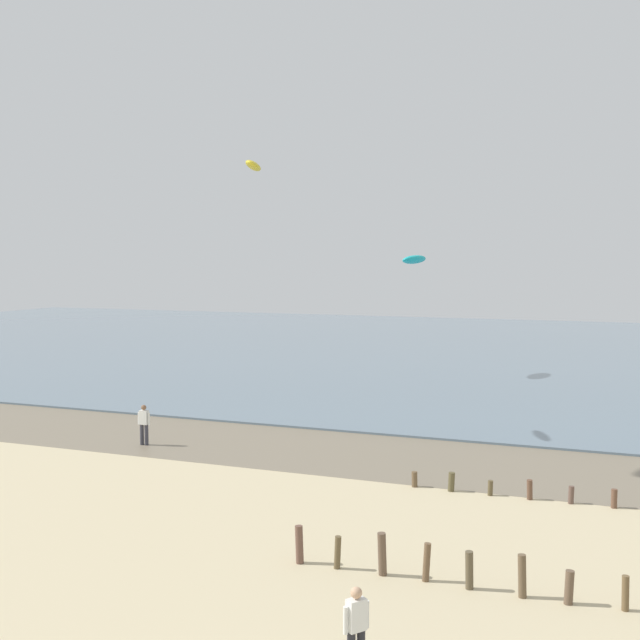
{
  "coord_description": "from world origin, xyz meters",
  "views": [
    {
      "loc": [
        5.83,
        -7.63,
        7.76
      ],
      "look_at": [
        -1.33,
        11.2,
        6.2
      ],
      "focal_mm": 43.3,
      "sensor_mm": 36.0,
      "label": 1
    }
  ],
  "objects_px": {
    "person_nearest_camera": "(144,423)",
    "kite_aloft_6": "(414,260)",
    "kite_aloft_4": "(253,166)",
    "person_mid_beach": "(356,628)"
  },
  "relations": [
    {
      "from": "person_nearest_camera",
      "to": "kite_aloft_4",
      "type": "xyz_separation_m",
      "value": [
        3.14,
        4.21,
        11.06
      ]
    },
    {
      "from": "kite_aloft_4",
      "to": "person_mid_beach",
      "type": "bearing_deg",
      "value": 11.67
    },
    {
      "from": "kite_aloft_4",
      "to": "kite_aloft_6",
      "type": "xyz_separation_m",
      "value": [
        2.67,
        19.15,
        -4.16
      ]
    },
    {
      "from": "person_mid_beach",
      "to": "kite_aloft_6",
      "type": "bearing_deg",
      "value": 102.34
    },
    {
      "from": "kite_aloft_4",
      "to": "kite_aloft_6",
      "type": "relative_size",
      "value": 0.68
    },
    {
      "from": "kite_aloft_6",
      "to": "kite_aloft_4",
      "type": "bearing_deg",
      "value": -178.14
    },
    {
      "from": "person_nearest_camera",
      "to": "person_mid_beach",
      "type": "xyz_separation_m",
      "value": [
        13.99,
        -14.05,
        0.0
      ]
    },
    {
      "from": "person_nearest_camera",
      "to": "kite_aloft_6",
      "type": "xyz_separation_m",
      "value": [
        5.81,
        23.36,
        6.91
      ]
    },
    {
      "from": "person_nearest_camera",
      "to": "person_mid_beach",
      "type": "relative_size",
      "value": 1.0
    },
    {
      "from": "person_nearest_camera",
      "to": "kite_aloft_6",
      "type": "relative_size",
      "value": 0.54
    }
  ]
}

